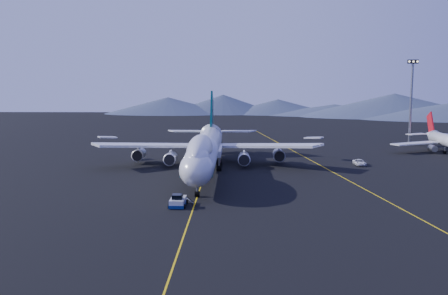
{
  "coord_description": "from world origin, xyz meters",
  "views": [
    {
      "loc": [
        7.48,
        -120.23,
        21.8
      ],
      "look_at": [
        4.48,
        1.15,
        6.0
      ],
      "focal_mm": 40.0,
      "sensor_mm": 36.0,
      "label": 1
    }
  ],
  "objects_px": {
    "service_van": "(360,162)",
    "floodlight_mast": "(411,102)",
    "boeing_747": "(206,149)",
    "pushback_tug": "(178,202)"
  },
  "relations": [
    {
      "from": "boeing_747",
      "to": "floodlight_mast",
      "type": "xyz_separation_m",
      "value": [
        68.66,
        56.33,
        9.27
      ]
    },
    {
      "from": "boeing_747",
      "to": "service_van",
      "type": "distance_m",
      "value": 42.21
    },
    {
      "from": "boeing_747",
      "to": "pushback_tug",
      "type": "bearing_deg",
      "value": -94.78
    },
    {
      "from": "boeing_747",
      "to": "service_van",
      "type": "height_order",
      "value": "boeing_747"
    },
    {
      "from": "service_van",
      "to": "floodlight_mast",
      "type": "distance_m",
      "value": 54.97
    },
    {
      "from": "boeing_747",
      "to": "service_van",
      "type": "xyz_separation_m",
      "value": [
        40.31,
        11.46,
        -5.03
      ]
    },
    {
      "from": "boeing_747",
      "to": "floodlight_mast",
      "type": "relative_size",
      "value": 2.43
    },
    {
      "from": "pushback_tug",
      "to": "floodlight_mast",
      "type": "xyz_separation_m",
      "value": [
        71.5,
        90.25,
        14.36
      ]
    },
    {
      "from": "floodlight_mast",
      "to": "service_van",
      "type": "bearing_deg",
      "value": -122.29
    },
    {
      "from": "service_van",
      "to": "floodlight_mast",
      "type": "bearing_deg",
      "value": 57.57
    }
  ]
}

